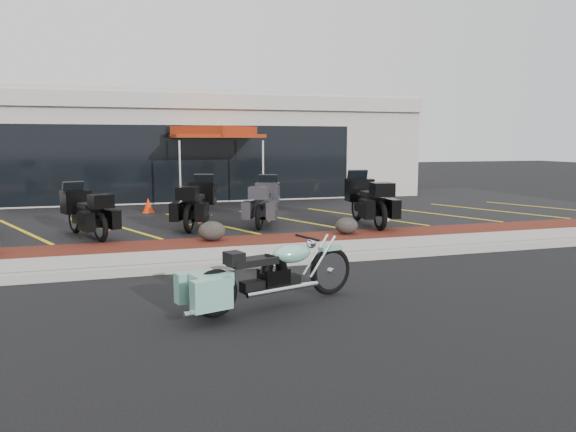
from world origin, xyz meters
name	(u,v)px	position (x,y,z in m)	size (l,w,h in m)	color
ground	(261,279)	(0.00, 0.00, 0.00)	(90.00, 90.00, 0.00)	black
curb	(249,263)	(0.00, 0.90, 0.07)	(24.00, 0.25, 0.15)	gray
sidewalk	(241,256)	(0.00, 1.60, 0.07)	(24.00, 1.20, 0.15)	gray
mulch_bed	(228,245)	(0.00, 2.80, 0.08)	(24.00, 1.20, 0.16)	#3E140E
upper_lot	(194,214)	(0.00, 8.20, 0.07)	(26.00, 9.60, 0.15)	black
dealership_building	(172,147)	(0.00, 14.47, 2.01)	(18.00, 8.16, 4.00)	#A7A097
boulder_mid	(212,231)	(-0.33, 2.94, 0.37)	(0.59, 0.49, 0.42)	black
boulder_right	(347,226)	(2.76, 2.89, 0.35)	(0.54, 0.45, 0.38)	black
hero_cruiser	(330,264)	(0.72, -1.26, 0.47)	(2.68, 0.68, 0.95)	#7ABFAC
touring_black_front	(74,207)	(-3.18, 4.89, 0.75)	(2.07, 0.79, 1.21)	black
touring_black_mid	(204,198)	(-0.06, 5.65, 0.79)	(2.20, 0.84, 1.28)	black
touring_grey	(268,198)	(1.61, 5.50, 0.77)	(2.15, 0.82, 1.25)	#302F35
touring_black_rear	(357,195)	(3.89, 4.83, 0.83)	(2.35, 0.90, 1.37)	black
traffic_cone	(148,205)	(-1.34, 8.26, 0.37)	(0.33, 0.33, 0.43)	red
popup_canopy	(215,134)	(0.94, 9.69, 2.50)	(2.90, 2.90, 2.59)	silver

